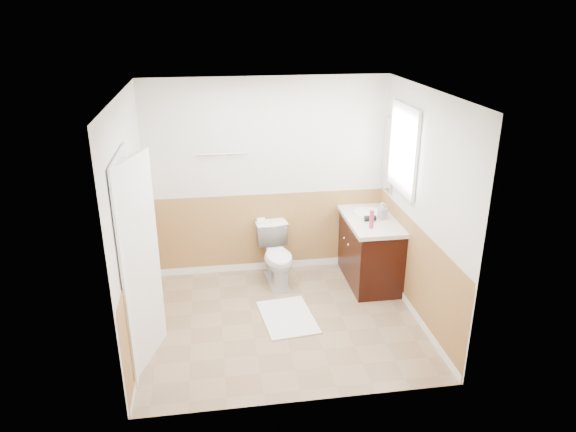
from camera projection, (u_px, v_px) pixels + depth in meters
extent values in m
plane|color=#8C7051|center=(282.00, 321.00, 5.89)|extent=(3.00, 3.00, 0.00)
plane|color=white|center=(281.00, 92.00, 4.97)|extent=(3.00, 3.00, 0.00)
plane|color=silver|center=(268.00, 178.00, 6.63)|extent=(3.00, 0.00, 3.00)
plane|color=silver|center=(305.00, 276.00, 4.23)|extent=(3.00, 0.00, 3.00)
plane|color=silver|center=(131.00, 225.00, 5.22)|extent=(0.00, 3.00, 3.00)
plane|color=silver|center=(422.00, 209.00, 5.64)|extent=(0.00, 3.00, 3.00)
plane|color=#B68849|center=(268.00, 234.00, 6.89)|extent=(3.00, 0.00, 3.00)
plane|color=#B68849|center=(303.00, 353.00, 4.52)|extent=(3.00, 0.00, 3.00)
plane|color=#B68849|center=(140.00, 291.00, 5.50)|extent=(0.00, 2.60, 2.60)
plane|color=#B68849|center=(414.00, 272.00, 5.91)|extent=(0.00, 2.60, 2.60)
imported|color=white|center=(277.00, 256.00, 6.61)|extent=(0.48, 0.75, 0.72)
cube|color=white|center=(288.00, 317.00, 5.94)|extent=(0.64, 0.86, 0.02)
cube|color=black|center=(369.00, 251.00, 6.65)|extent=(0.55, 1.10, 0.80)
sphere|color=white|center=(348.00, 245.00, 6.46)|extent=(0.03, 0.03, 0.03)
sphere|color=silver|center=(344.00, 238.00, 6.64)|extent=(0.03, 0.03, 0.03)
cube|color=silver|center=(370.00, 219.00, 6.49)|extent=(0.60, 1.15, 0.05)
cylinder|color=white|center=(368.00, 212.00, 6.62)|extent=(0.36, 0.36, 0.02)
cylinder|color=silver|center=(382.00, 207.00, 6.62)|extent=(0.02, 0.02, 0.14)
cylinder|color=#C13258|center=(372.00, 219.00, 6.13)|extent=(0.05, 0.05, 0.22)
imported|color=#8D929F|center=(383.00, 211.00, 6.41)|extent=(0.11, 0.12, 0.20)
cylinder|color=black|center=(370.00, 218.00, 6.36)|extent=(0.14, 0.07, 0.07)
cylinder|color=black|center=(367.00, 220.00, 6.39)|extent=(0.03, 0.03, 0.07)
cube|color=silver|center=(388.00, 155.00, 6.54)|extent=(0.02, 0.35, 0.90)
cube|color=white|center=(403.00, 149.00, 5.99)|extent=(0.04, 0.80, 1.00)
cube|color=white|center=(405.00, 149.00, 5.99)|extent=(0.01, 0.70, 0.90)
cube|color=white|center=(139.00, 265.00, 4.91)|extent=(0.29, 0.78, 2.04)
cube|color=white|center=(130.00, 265.00, 4.89)|extent=(0.02, 0.92, 2.10)
sphere|color=silver|center=(150.00, 256.00, 5.24)|extent=(0.06, 0.06, 0.06)
cylinder|color=silver|center=(222.00, 154.00, 6.37)|extent=(0.62, 0.02, 0.02)
cylinder|color=silver|center=(261.00, 222.00, 6.75)|extent=(0.14, 0.02, 0.02)
cylinder|color=white|center=(261.00, 222.00, 6.75)|extent=(0.10, 0.11, 0.11)
cube|color=white|center=(261.00, 230.00, 6.79)|extent=(0.10, 0.01, 0.16)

